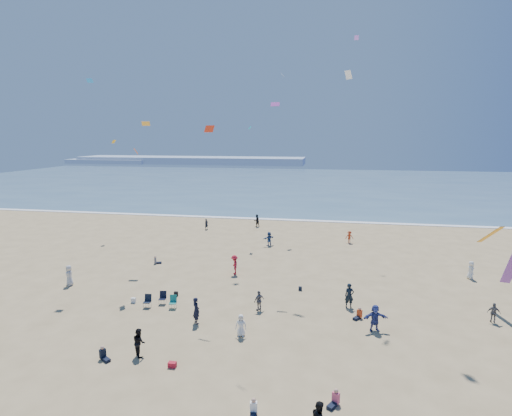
# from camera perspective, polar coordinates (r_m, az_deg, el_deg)

# --- Properties ---
(ground) EXTENTS (220.00, 220.00, 0.00)m
(ground) POSITION_cam_1_polar(r_m,az_deg,el_deg) (21.80, -10.05, -26.45)
(ground) COLOR tan
(ground) RESTS_ON ground
(ocean) EXTENTS (220.00, 100.00, 0.06)m
(ocean) POSITION_cam_1_polar(r_m,az_deg,el_deg) (112.24, 7.02, 3.48)
(ocean) COLOR #476B84
(ocean) RESTS_ON ground
(surf_line) EXTENTS (220.00, 1.20, 0.08)m
(surf_line) POSITION_cam_1_polar(r_m,az_deg,el_deg) (62.99, 4.28, -1.69)
(surf_line) COLOR white
(surf_line) RESTS_ON ground
(headland_far) EXTENTS (110.00, 20.00, 3.20)m
(headland_far) POSITION_cam_1_polar(r_m,az_deg,el_deg) (198.13, -9.31, 6.75)
(headland_far) COLOR #7A8EA8
(headland_far) RESTS_ON ground
(headland_near) EXTENTS (40.00, 14.00, 2.00)m
(headland_near) POSITION_cam_1_polar(r_m,az_deg,el_deg) (210.59, -20.14, 6.30)
(headland_near) COLOR #7A8EA8
(headland_near) RESTS_ON ground
(standing_flyers) EXTENTS (36.18, 41.20, 1.91)m
(standing_flyers) POSITION_cam_1_polar(r_m,az_deg,el_deg) (36.24, 2.87, -9.33)
(standing_flyers) COLOR black
(standing_flyers) RESTS_ON ground
(seated_group) EXTENTS (20.82, 21.30, 0.84)m
(seated_group) POSITION_cam_1_polar(r_m,az_deg,el_deg) (27.59, -3.54, -16.86)
(seated_group) COLOR white
(seated_group) RESTS_ON ground
(chair_cluster) EXTENTS (2.67, 1.46, 1.00)m
(chair_cluster) POSITION_cam_1_polar(r_m,az_deg,el_deg) (32.38, -13.45, -12.74)
(chair_cluster) COLOR black
(chair_cluster) RESTS_ON ground
(white_tote) EXTENTS (0.35, 0.20, 0.40)m
(white_tote) POSITION_cam_1_polar(r_m,az_deg,el_deg) (33.76, -17.11, -12.49)
(white_tote) COLOR white
(white_tote) RESTS_ON ground
(black_backpack) EXTENTS (0.30, 0.22, 0.38)m
(black_backpack) POSITION_cam_1_polar(r_m,az_deg,el_deg) (34.21, -11.36, -11.94)
(black_backpack) COLOR black
(black_backpack) RESTS_ON ground
(cooler) EXTENTS (0.45, 0.30, 0.30)m
(cooler) POSITION_cam_1_polar(r_m,az_deg,el_deg) (24.86, -11.88, -21.05)
(cooler) COLOR #B5192A
(cooler) RESTS_ON ground
(navy_bag) EXTENTS (0.28, 0.18, 0.34)m
(navy_bag) POSITION_cam_1_polar(r_m,az_deg,el_deg) (34.93, 6.33, -11.36)
(navy_bag) COLOR black
(navy_bag) RESTS_ON ground
(kites_aloft) EXTENTS (44.57, 43.36, 29.72)m
(kites_aloft) POSITION_cam_1_polar(r_m,az_deg,el_deg) (30.78, 16.68, 13.03)
(kites_aloft) COLOR #1D83EE
(kites_aloft) RESTS_ON ground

